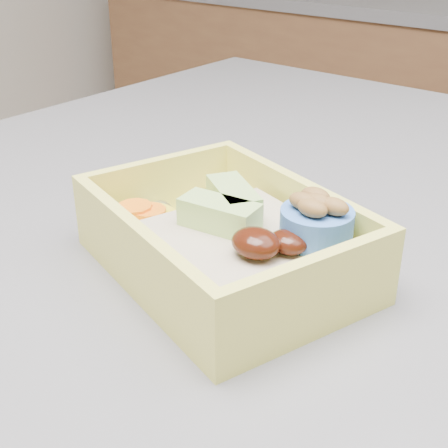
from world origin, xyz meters
The scene contains 1 object.
bento_box centered at (-0.20, -0.22, 0.94)m, with size 0.22×0.18×0.07m.
Camera 1 is at (0.03, -0.50, 1.14)m, focal length 50.00 mm.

